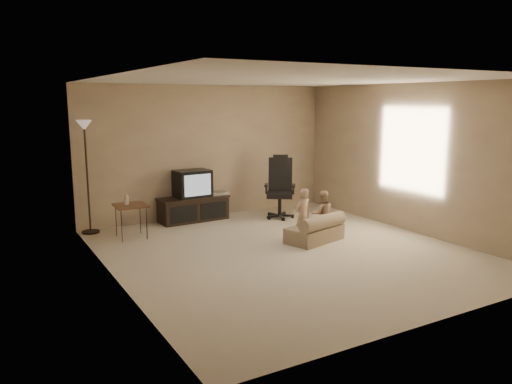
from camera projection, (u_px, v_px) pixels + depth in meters
floor at (286, 252)px, 7.41m from camera, size 5.50×5.50×0.00m
room_shell at (288, 150)px, 7.13m from camera, size 5.50×5.50×5.50m
tv_stand at (193, 200)px, 9.25m from camera, size 1.35×0.55×0.95m
office_chair at (280, 195)px, 9.52m from camera, size 0.76×0.77×1.19m
side_table at (130, 206)px, 8.06m from camera, size 0.52×0.52×0.75m
floor_lamp at (86, 151)px, 8.21m from camera, size 0.30×0.30×1.90m
child_sofa at (317, 230)px, 7.90m from camera, size 1.02×0.73×0.45m
toddler_left at (303, 215)px, 7.91m from camera, size 0.35×0.28×0.85m
toddler_right at (322, 214)px, 8.17m from camera, size 0.42×0.34×0.77m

